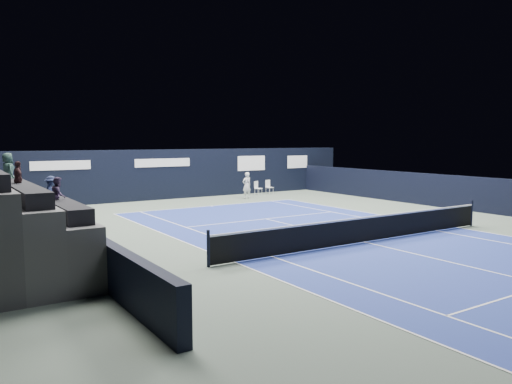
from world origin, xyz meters
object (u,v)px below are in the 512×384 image
tennis_net (365,229)px  tennis_player (247,185)px  folding_chair_back_b (269,186)px  folding_chair_back_a (257,186)px  line_judge_chair (70,222)px

tennis_net → tennis_player: tennis_player is taller
folding_chair_back_b → tennis_net: size_ratio=0.07×
folding_chair_back_b → folding_chair_back_a: bearing=176.6°
folding_chair_back_a → tennis_net: tennis_net is taller
line_judge_chair → tennis_player: bearing=5.2°
line_judge_chair → tennis_player: (12.24, 6.34, 0.37)m
folding_chair_back_a → line_judge_chair: (-13.94, -7.77, -0.15)m
folding_chair_back_a → tennis_player: size_ratio=0.55×
folding_chair_back_a → tennis_net: 16.24m
line_judge_chair → folding_chair_back_a: bearing=7.0°
line_judge_chair → tennis_net: (8.56, -7.56, 0.04)m
folding_chair_back_b → line_judge_chair: bearing=-159.9°
folding_chair_back_b → line_judge_chair: 16.91m
tennis_net → tennis_player: 14.38m
folding_chair_back_b → tennis_net: bearing=-120.2°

